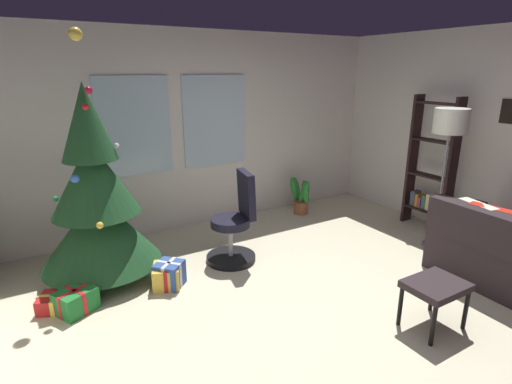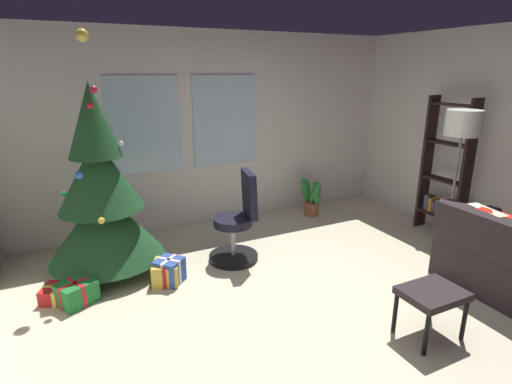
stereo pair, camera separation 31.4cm
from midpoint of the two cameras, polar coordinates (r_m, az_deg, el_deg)
name	(u,v)px [view 2 (the right image)]	position (r m, az deg, el deg)	size (l,w,h in m)	color
ground_plane	(325,321)	(3.80, 12.29, -17.66)	(5.37, 5.29, 0.10)	beige
wall_back_with_windows	(213,130)	(5.52, -4.51, 8.81)	(5.37, 0.12, 2.59)	silver
footstool	(432,297)	(3.63, 26.20, -13.32)	(0.48, 0.38, 0.42)	#2B2225
holiday_tree	(101,198)	(4.35, -19.30, -0.88)	(1.19, 1.19, 2.45)	#4C331E
gift_box_red	(60,293)	(4.23, -24.29, -13.09)	(0.38, 0.36, 0.15)	red
gift_box_green	(77,293)	(4.10, -22.20, -13.22)	(0.40, 0.38, 0.22)	#1E722D
gift_box_gold	(167,272)	(4.22, -10.55, -11.20)	(0.35, 0.38, 0.22)	gold
gift_box_blue	(169,271)	(4.20, -10.16, -11.05)	(0.35, 0.35, 0.26)	#2D4C99
office_chair	(238,226)	(4.50, -0.59, -4.96)	(0.56, 0.56, 1.03)	black
bookshelf	(445,176)	(5.74, 26.80, 2.01)	(0.18, 0.64, 1.78)	black
floor_lamp	(462,133)	(5.00, 28.99, 7.40)	(0.38, 0.38, 1.68)	slate
potted_plant	(312,197)	(6.02, 9.43, -0.76)	(0.38, 0.38, 0.56)	#945334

